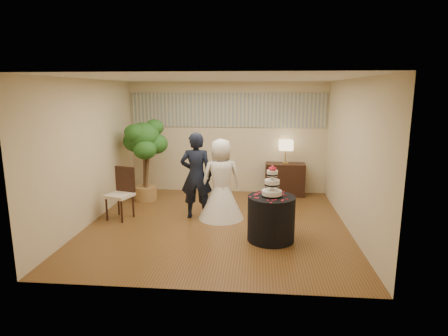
# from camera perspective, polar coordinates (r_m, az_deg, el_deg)

# --- Properties ---
(floor) EXTENTS (5.00, 5.00, 0.00)m
(floor) POSITION_cam_1_polar(r_m,az_deg,el_deg) (7.45, -1.05, -8.55)
(floor) COLOR brown
(floor) RESTS_ON ground
(ceiling) EXTENTS (5.00, 5.00, 0.00)m
(ceiling) POSITION_cam_1_polar(r_m,az_deg,el_deg) (6.99, -1.14, 13.51)
(ceiling) COLOR white
(ceiling) RESTS_ON wall_back
(wall_back) EXTENTS (5.00, 0.06, 2.80)m
(wall_back) POSITION_cam_1_polar(r_m,az_deg,el_deg) (9.55, 0.52, 4.62)
(wall_back) COLOR beige
(wall_back) RESTS_ON ground
(wall_front) EXTENTS (5.00, 0.06, 2.80)m
(wall_front) POSITION_cam_1_polar(r_m,az_deg,el_deg) (4.67, -4.39, -2.97)
(wall_front) COLOR beige
(wall_front) RESTS_ON ground
(wall_left) EXTENTS (0.06, 5.00, 2.80)m
(wall_left) POSITION_cam_1_polar(r_m,az_deg,el_deg) (7.76, -19.78, 2.28)
(wall_left) COLOR beige
(wall_left) RESTS_ON ground
(wall_right) EXTENTS (0.06, 5.00, 2.80)m
(wall_right) POSITION_cam_1_polar(r_m,az_deg,el_deg) (7.26, 18.93, 1.73)
(wall_right) COLOR beige
(wall_right) RESTS_ON ground
(mural_border) EXTENTS (4.90, 0.02, 0.85)m
(mural_border) POSITION_cam_1_polar(r_m,az_deg,el_deg) (9.47, 0.52, 8.81)
(mural_border) COLOR #A3A797
(mural_border) RESTS_ON wall_back
(groom) EXTENTS (0.65, 0.43, 1.78)m
(groom) POSITION_cam_1_polar(r_m,az_deg,el_deg) (7.61, -4.25, -1.17)
(groom) COLOR black
(groom) RESTS_ON floor
(bride) EXTENTS (1.18, 1.18, 1.65)m
(bride) POSITION_cam_1_polar(r_m,az_deg,el_deg) (7.57, -0.46, -1.69)
(bride) COLOR white
(bride) RESTS_ON floor
(cake_table) EXTENTS (0.89, 0.89, 0.79)m
(cake_table) POSITION_cam_1_polar(r_m,az_deg,el_deg) (6.63, 7.19, -7.61)
(cake_table) COLOR black
(cake_table) RESTS_ON floor
(wedding_cake) EXTENTS (0.35, 0.35, 0.54)m
(wedding_cake) POSITION_cam_1_polar(r_m,az_deg,el_deg) (6.44, 7.35, -1.98)
(wedding_cake) COLOR white
(wedding_cake) RESTS_ON cake_table
(console) EXTENTS (0.98, 0.46, 0.81)m
(console) POSITION_cam_1_polar(r_m,az_deg,el_deg) (9.47, 9.25, -1.72)
(console) COLOR black
(console) RESTS_ON floor
(table_lamp) EXTENTS (0.33, 0.33, 0.58)m
(table_lamp) POSITION_cam_1_polar(r_m,az_deg,el_deg) (9.33, 9.39, 2.43)
(table_lamp) COLOR beige
(table_lamp) RESTS_ON console
(ficus_tree) EXTENTS (1.14, 1.14, 1.96)m
(ficus_tree) POSITION_cam_1_polar(r_m,az_deg,el_deg) (9.00, -12.02, 1.21)
(ficus_tree) COLOR #255C1E
(ficus_tree) RESTS_ON floor
(side_chair) EXTENTS (0.61, 0.63, 1.05)m
(side_chair) POSITION_cam_1_polar(r_m,az_deg,el_deg) (7.89, -15.67, -3.82)
(side_chair) COLOR black
(side_chair) RESTS_ON floor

